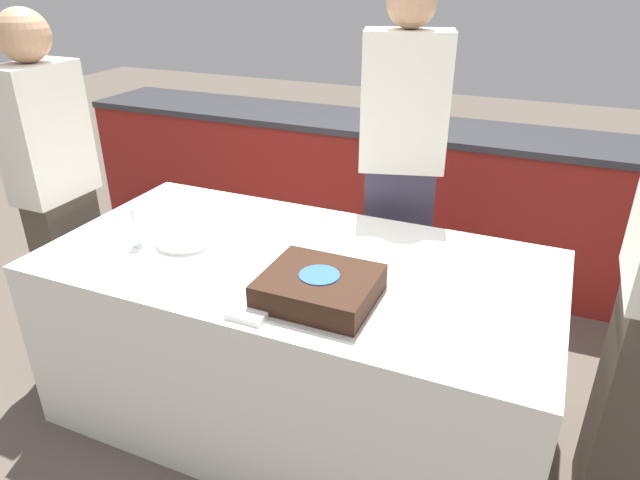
% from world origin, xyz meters
% --- Properties ---
extents(ground_plane, '(14.00, 14.00, 0.00)m').
position_xyz_m(ground_plane, '(0.00, 0.00, 0.00)').
color(ground_plane, brown).
extents(back_counter, '(4.40, 0.58, 0.92)m').
position_xyz_m(back_counter, '(0.00, 1.58, 0.46)').
color(back_counter, maroon).
rests_on(back_counter, ground_plane).
extents(dining_table, '(1.98, 1.00, 0.77)m').
position_xyz_m(dining_table, '(0.00, 0.00, 0.38)').
color(dining_table, white).
rests_on(dining_table, ground_plane).
extents(cake, '(0.42, 0.37, 0.10)m').
position_xyz_m(cake, '(0.20, -0.24, 0.81)').
color(cake, '#B7B2AD').
rests_on(cake, dining_table).
extents(plate_stack, '(0.23, 0.23, 0.05)m').
position_xyz_m(plate_stack, '(-0.48, -0.06, 0.79)').
color(plate_stack, white).
rests_on(plate_stack, dining_table).
extents(wine_glass, '(0.07, 0.07, 0.16)m').
position_xyz_m(wine_glass, '(-0.64, -0.15, 0.87)').
color(wine_glass, white).
rests_on(wine_glass, dining_table).
extents(side_plate_near_cake, '(0.19, 0.19, 0.00)m').
position_xyz_m(side_plate_near_cake, '(0.21, 0.07, 0.77)').
color(side_plate_near_cake, white).
rests_on(side_plate_near_cake, dining_table).
extents(side_plate_right_edge, '(0.19, 0.19, 0.00)m').
position_xyz_m(side_plate_right_edge, '(0.83, -0.05, 0.77)').
color(side_plate_right_edge, white).
rests_on(side_plate_right_edge, dining_table).
extents(utensil_pile, '(0.13, 0.09, 0.02)m').
position_xyz_m(utensil_pile, '(0.03, -0.43, 0.78)').
color(utensil_pile, white).
rests_on(utensil_pile, dining_table).
extents(person_cutting_cake, '(0.42, 0.29, 1.76)m').
position_xyz_m(person_cutting_cake, '(0.20, 0.72, 0.92)').
color(person_cutting_cake, '#383347').
rests_on(person_cutting_cake, ground_plane).
extents(person_seated_left, '(0.22, 0.36, 1.65)m').
position_xyz_m(person_seated_left, '(-1.21, 0.00, 0.87)').
color(person_seated_left, '#4C4238').
rests_on(person_seated_left, ground_plane).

